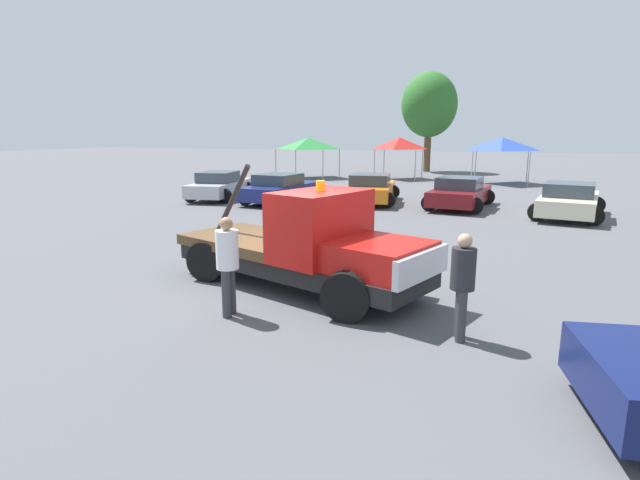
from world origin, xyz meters
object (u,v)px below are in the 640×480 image
object	(u,v)px
parked_car_maroon	(460,193)
traffic_cone	(287,244)
parked_car_orange	(370,189)
canopy_tent_blue	(502,144)
tree_left	(429,105)
person_at_hood	(227,259)
tow_truck	(310,248)
person_near_truck	(463,279)
canopy_tent_red	(399,143)
parked_car_cream	(569,200)
parked_car_navy	(280,189)
parked_car_silver	(220,186)
canopy_tent_green	(308,143)

from	to	relation	value
parked_car_maroon	traffic_cone	xyz separation A→B (m)	(-3.56, -10.21, -0.40)
parked_car_orange	canopy_tent_blue	world-z (taller)	canopy_tent_blue
parked_car_maroon	tree_left	distance (m)	21.40
person_at_hood	canopy_tent_blue	size ratio (longest dim) A/B	0.53
person_at_hood	canopy_tent_blue	world-z (taller)	canopy_tent_blue
tow_truck	parked_car_orange	world-z (taller)	tow_truck
person_near_truck	parked_car_orange	xyz separation A→B (m)	(-5.37, 14.70, -0.33)
person_at_hood	canopy_tent_red	bearing A→B (deg)	87.97
canopy_tent_blue	tree_left	size ratio (longest dim) A/B	0.41
parked_car_cream	canopy_tent_red	world-z (taller)	canopy_tent_red
person_near_truck	parked_car_maroon	size ratio (longest dim) A/B	0.36
parked_car_orange	canopy_tent_red	xyz separation A→B (m)	(-1.33, 12.67, 1.82)
tow_truck	person_at_hood	world-z (taller)	tow_truck
person_at_hood	parked_car_navy	xyz separation A→B (m)	(-5.38, 13.67, -0.37)
parked_car_maroon	person_at_hood	bearing A→B (deg)	176.54
person_near_truck	canopy_tent_red	world-z (taller)	canopy_tent_red
parked_car_cream	canopy_tent_blue	size ratio (longest dim) A/B	1.47
tow_truck	parked_car_silver	xyz separation A→B (m)	(-9.55, 12.02, -0.25)
person_at_hood	parked_car_maroon	bearing A→B (deg)	72.41
parked_car_navy	parked_car_maroon	size ratio (longest dim) A/B	1.01
person_near_truck	parked_car_cream	xyz separation A→B (m)	(2.78, 13.42, -0.33)
person_at_hood	person_near_truck	bearing A→B (deg)	-2.73
traffic_cone	parked_car_silver	bearing A→B (deg)	130.08
tow_truck	parked_car_cream	bearing A→B (deg)	82.60
parked_car_silver	canopy_tent_green	xyz separation A→B (m)	(-0.29, 12.39, 1.79)
tow_truck	parked_car_maroon	xyz separation A→B (m)	(1.76, 13.02, -0.25)
tree_left	traffic_cone	xyz separation A→B (m)	(0.99, -30.57, -5.14)
tow_truck	parked_car_silver	bearing A→B (deg)	147.39
tow_truck	parked_car_cream	distance (m)	13.31
parked_car_silver	canopy_tent_green	world-z (taller)	canopy_tent_green
parked_car_navy	traffic_cone	size ratio (longest dim) A/B	8.75
parked_car_silver	parked_car_maroon	bearing A→B (deg)	-94.72
parked_car_silver	parked_car_maroon	size ratio (longest dim) A/B	1.03
person_near_truck	parked_car_cream	size ratio (longest dim) A/B	0.35
person_at_hood	traffic_cone	bearing A→B (deg)	94.22
canopy_tent_blue	canopy_tent_red	bearing A→B (deg)	171.78
parked_car_navy	canopy_tent_blue	world-z (taller)	canopy_tent_blue
person_at_hood	parked_car_orange	size ratio (longest dim) A/B	0.37
tow_truck	tree_left	size ratio (longest dim) A/B	0.75
tow_truck	canopy_tent_green	world-z (taller)	canopy_tent_green
tow_truck	canopy_tent_blue	world-z (taller)	canopy_tent_blue
tree_left	person_at_hood	bearing A→B (deg)	-86.79
canopy_tent_green	traffic_cone	world-z (taller)	canopy_tent_green
parked_car_cream	tree_left	world-z (taller)	tree_left
person_at_hood	canopy_tent_red	xyz separation A→B (m)	(-2.78, 27.71, 1.44)
tow_truck	person_at_hood	bearing A→B (deg)	-94.91
person_at_hood	canopy_tent_blue	distance (m)	27.07
canopy_tent_green	tow_truck	bearing A→B (deg)	-68.04
tree_left	traffic_cone	size ratio (longest dim) A/B	14.62
parked_car_cream	canopy_tent_green	size ratio (longest dim) A/B	1.37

